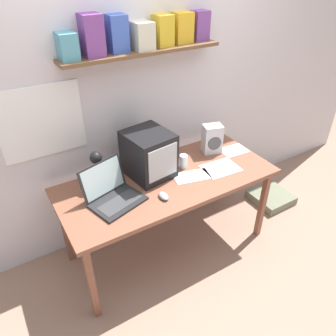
{
  "coord_description": "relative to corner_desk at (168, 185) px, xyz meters",
  "views": [
    {
      "loc": [
        -1.06,
        -1.75,
        2.19
      ],
      "look_at": [
        0.0,
        0.0,
        0.83
      ],
      "focal_mm": 35.0,
      "sensor_mm": 36.0,
      "label": 1
    }
  ],
  "objects": [
    {
      "name": "crt_monitor",
      "position": [
        -0.09,
        0.14,
        0.24
      ],
      "size": [
        0.36,
        0.39,
        0.35
      ],
      "rotation": [
        0.0,
        0.0,
        0.14
      ],
      "color": "black",
      "rests_on": "corner_desk"
    },
    {
      "name": "laptop",
      "position": [
        -0.46,
        -0.01,
        0.12
      ],
      "size": [
        0.42,
        0.39,
        0.26
      ],
      "rotation": [
        0.0,
        0.0,
        0.28
      ],
      "color": "#232326",
      "rests_on": "corner_desk"
    },
    {
      "name": "floor_cushion",
      "position": [
        1.24,
        -0.02,
        -0.62
      ],
      "size": [
        0.38,
        0.38,
        0.08
      ],
      "color": "slate",
      "rests_on": "ground_plane"
    },
    {
      "name": "ground_plane",
      "position": [
        0.0,
        0.0,
        -0.67
      ],
      "size": [
        12.0,
        12.0,
        0.0
      ],
      "primitive_type": "plane",
      "color": "#9C7864"
    },
    {
      "name": "computer_mouse",
      "position": [
        -0.15,
        -0.18,
        0.08
      ],
      "size": [
        0.07,
        0.11,
        0.03
      ],
      "rotation": [
        0.0,
        0.0,
        -0.07
      ],
      "color": "gray",
      "rests_on": "corner_desk"
    },
    {
      "name": "loose_paper_near_laptop",
      "position": [
        0.18,
        -0.07,
        0.06
      ],
      "size": [
        0.31,
        0.21,
        0.0
      ],
      "rotation": [
        0.0,
        0.0,
        -0.24
      ],
      "color": "silver",
      "rests_on": "corner_desk"
    },
    {
      "name": "loose_paper_near_monitor",
      "position": [
        0.44,
        -0.1,
        0.06
      ],
      "size": [
        0.3,
        0.24,
        0.0
      ],
      "rotation": [
        0.0,
        0.0,
        -0.07
      ],
      "color": "white",
      "rests_on": "corner_desk"
    },
    {
      "name": "space_heater",
      "position": [
        0.53,
        0.15,
        0.18
      ],
      "size": [
        0.18,
        0.16,
        0.25
      ],
      "rotation": [
        0.0,
        0.0,
        -0.29
      ],
      "color": "silver",
      "rests_on": "corner_desk"
    },
    {
      "name": "corner_desk",
      "position": [
        0.0,
        0.0,
        0.0
      ],
      "size": [
        1.68,
        0.73,
        0.73
      ],
      "color": "brown",
      "rests_on": "ground_plane"
    },
    {
      "name": "back_wall",
      "position": [
        -0.0,
        0.48,
        0.65
      ],
      "size": [
        5.6,
        0.24,
        2.6
      ],
      "color": "silver",
      "rests_on": "ground_plane"
    },
    {
      "name": "printed_handout",
      "position": [
        0.72,
        0.06,
        0.06
      ],
      "size": [
        0.24,
        0.18,
        0.0
      ],
      "rotation": [
        0.0,
        0.0,
        -0.06
      ],
      "color": "white",
      "rests_on": "corner_desk"
    },
    {
      "name": "juice_glass",
      "position": [
        0.19,
        0.07,
        0.11
      ],
      "size": [
        0.07,
        0.07,
        0.11
      ],
      "color": "white",
      "rests_on": "corner_desk"
    },
    {
      "name": "desk_lamp",
      "position": [
        -0.47,
        0.2,
        0.23
      ],
      "size": [
        0.15,
        0.17,
        0.29
      ],
      "rotation": [
        0.0,
        0.0,
        -0.37
      ],
      "color": "black",
      "rests_on": "corner_desk"
    }
  ]
}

